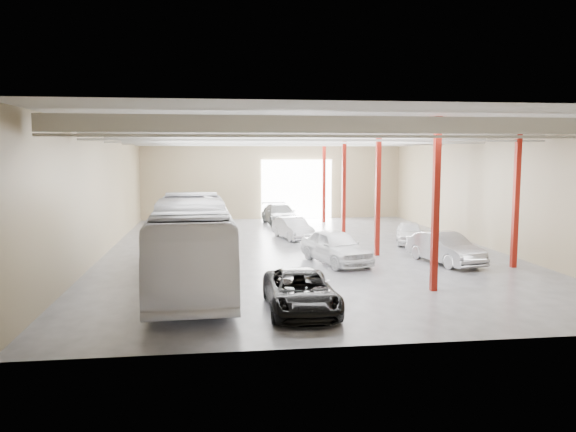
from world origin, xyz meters
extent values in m
cube|color=#434348|center=(0.00, 0.00, 0.00)|extent=(22.00, 32.00, 0.01)
cube|color=#B6B7B1|center=(0.00, 0.00, 7.00)|extent=(22.00, 32.00, 0.12)
cube|color=#77654A|center=(0.00, 16.00, 3.50)|extent=(22.00, 0.12, 7.00)
cube|color=#77654A|center=(0.00, -16.00, 3.50)|extent=(22.00, 0.12, 7.00)
cube|color=#77654A|center=(-11.00, 0.00, 3.50)|extent=(0.12, 32.00, 7.00)
cube|color=#77654A|center=(11.00, 0.00, 3.50)|extent=(0.12, 32.00, 7.00)
cube|color=white|center=(2.00, 15.85, 2.50)|extent=(6.00, 0.20, 5.00)
cube|color=maroon|center=(3.80, -10.00, 3.50)|extent=(0.25, 0.25, 7.00)
cube|color=maroon|center=(3.80, -2.00, 3.50)|extent=(0.25, 0.25, 7.00)
cube|color=maroon|center=(3.80, 6.00, 3.50)|extent=(0.25, 0.25, 7.00)
cube|color=maroon|center=(3.80, 13.00, 3.50)|extent=(0.25, 0.25, 7.00)
cube|color=maroon|center=(9.50, -6.00, 3.50)|extent=(0.25, 0.25, 7.00)
cube|color=maroon|center=(9.50, 4.00, 3.50)|extent=(0.25, 0.25, 7.00)
cube|color=silver|center=(0.00, -12.00, 6.55)|extent=(21.60, 0.15, 0.60)
cube|color=silver|center=(0.00, -12.00, 6.15)|extent=(21.60, 0.10, 0.10)
cube|color=silver|center=(0.00, -6.00, 6.55)|extent=(21.60, 0.15, 0.60)
cube|color=silver|center=(0.00, -6.00, 6.15)|extent=(21.60, 0.10, 0.10)
cube|color=silver|center=(0.00, 0.00, 6.55)|extent=(21.60, 0.15, 0.60)
cube|color=silver|center=(0.00, 0.00, 6.15)|extent=(21.60, 0.10, 0.10)
cube|color=silver|center=(0.00, 6.00, 6.55)|extent=(21.60, 0.15, 0.60)
cube|color=silver|center=(0.00, 6.00, 6.15)|extent=(21.60, 0.10, 0.10)
cube|color=silver|center=(0.00, 12.00, 6.55)|extent=(21.60, 0.15, 0.60)
cube|color=silver|center=(0.00, 12.00, 6.15)|extent=(21.60, 0.10, 0.10)
imported|color=silver|center=(-5.96, -7.54, 1.83)|extent=(3.51, 13.26, 3.67)
imported|color=black|center=(-2.00, -12.23, 0.71)|extent=(2.40, 5.13, 1.42)
imported|color=white|center=(1.10, -3.86, 0.85)|extent=(3.33, 5.35, 1.70)
imported|color=silver|center=(0.08, 4.50, 0.70)|extent=(2.40, 4.46, 1.40)
imported|color=slate|center=(0.11, 12.00, 0.80)|extent=(2.73, 5.69, 1.60)
imported|color=#A2A2A6|center=(6.58, -4.63, 0.78)|extent=(2.69, 5.00, 1.56)
imported|color=white|center=(6.96, 1.65, 0.68)|extent=(2.66, 4.30, 1.37)
camera|label=1|loc=(-4.98, -31.33, 5.56)|focal=35.00mm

